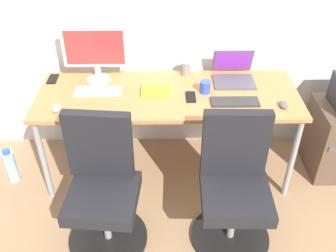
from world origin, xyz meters
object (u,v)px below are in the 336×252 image
(office_chair_right, at_px, (234,188))
(coffee_mug, at_px, (205,87))
(office_chair_left, at_px, (103,190))
(open_laptop, at_px, (233,73))
(desktop_monitor, at_px, (95,50))
(water_bottle_on_floor, at_px, (11,166))

(office_chair_right, distance_m, coffee_mug, 0.78)
(office_chair_left, distance_m, open_laptop, 1.33)
(desktop_monitor, bearing_deg, water_bottle_on_floor, -156.46)
(open_laptop, distance_m, coffee_mug, 0.30)
(office_chair_right, height_order, coffee_mug, office_chair_right)
(water_bottle_on_floor, xyz_separation_m, desktop_monitor, (0.73, 0.32, 0.85))
(office_chair_right, height_order, open_laptop, open_laptop)
(office_chair_left, height_order, office_chair_right, same)
(office_chair_left, bearing_deg, office_chair_right, 0.02)
(office_chair_right, distance_m, desktop_monitor, 1.41)
(office_chair_right, xyz_separation_m, open_laptop, (0.09, 0.86, 0.38))
(office_chair_right, bearing_deg, water_bottle_on_floor, 162.11)
(office_chair_left, distance_m, water_bottle_on_floor, 1.03)
(desktop_monitor, xyz_separation_m, coffee_mug, (0.81, -0.19, -0.20))
(office_chair_right, distance_m, open_laptop, 0.94)
(desktop_monitor, bearing_deg, coffee_mug, -13.45)
(open_laptop, bearing_deg, desktop_monitor, 179.85)
(water_bottle_on_floor, xyz_separation_m, coffee_mug, (1.54, 0.12, 0.65))
(water_bottle_on_floor, relative_size, open_laptop, 1.00)
(water_bottle_on_floor, distance_m, desktop_monitor, 1.16)
(coffee_mug, bearing_deg, office_chair_left, -136.48)
(office_chair_right, relative_size, desktop_monitor, 1.96)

